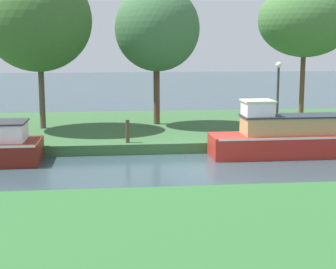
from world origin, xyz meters
The scene contains 8 objects.
ground_plane centered at (0.00, 0.00, 0.00)m, with size 120.00×120.00×0.00m, color #31454C.
riverbank_far centered at (0.00, 7.00, 0.20)m, with size 72.00×10.00×0.40m, color #366135.
riverbank_near centered at (0.00, -9.00, 0.20)m, with size 72.00×10.00×0.40m, color #2E652F.
willow_tree_left centered at (-6.01, 5.94, 5.12)m, with size 4.61×4.53×6.92m.
willow_tree_centre centered at (-0.82, 6.63, 4.80)m, with size 3.83×3.61×6.33m.
willow_tree_right centered at (6.58, 7.96, 5.26)m, with size 4.66×4.28×6.66m.
lamp_post centered at (3.80, 3.37, 2.29)m, with size 0.24×0.24×3.02m.
mooring_post_near centered at (-2.37, 2.45, 0.84)m, with size 0.15×0.15×0.88m, color #433A27.
Camera 1 is at (-3.09, -17.54, 4.15)m, focal length 56.64 mm.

